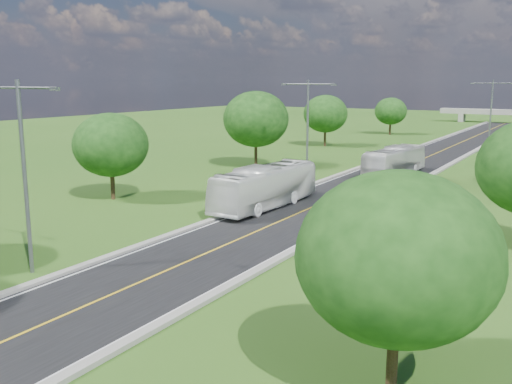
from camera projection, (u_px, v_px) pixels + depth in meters
ground at (408, 166)px, 67.43m from camera, size 260.00×260.00×0.00m
road at (421, 160)px, 72.48m from camera, size 8.00×150.00×0.06m
curb_left at (389, 157)px, 74.60m from camera, size 0.50×150.00×0.22m
curb_right at (456, 162)px, 70.32m from camera, size 0.50×150.00×0.22m
speed_limit_sign at (394, 186)px, 45.97m from camera, size 0.55×0.09×2.40m
overpass at (506, 113)px, 134.32m from camera, size 30.00×3.00×3.20m
streetlight_near_left at (23, 161)px, 28.90m from camera, size 5.90×0.25×10.00m
streetlight_mid_left at (308, 121)px, 56.68m from camera, size 5.90×0.25×10.00m
streetlight_far_right at (491, 110)px, 78.42m from camera, size 5.90×0.25×10.00m
tree_lb at (111, 145)px, 47.66m from camera, size 6.30×6.30×7.33m
tree_lc at (256, 119)px, 65.50m from camera, size 7.56×7.56×8.79m
tree_ld at (325, 114)px, 86.84m from camera, size 6.72×6.72×7.82m
tree_le at (391, 111)px, 105.90m from camera, size 5.88×5.88×6.84m
tree_ra at (397, 257)px, 17.38m from camera, size 6.30×6.30×7.33m
bus_outbound at (395, 161)px, 60.08m from camera, size 3.64×11.10×3.04m
bus_inbound at (265, 186)px, 44.95m from camera, size 3.19×12.09×3.34m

